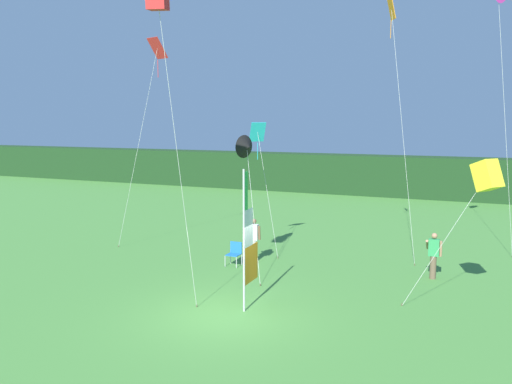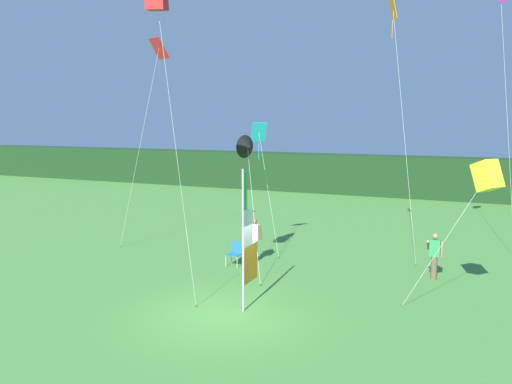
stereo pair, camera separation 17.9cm
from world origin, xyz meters
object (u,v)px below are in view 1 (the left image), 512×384
(folding_chair, at_px, (235,252))
(person_near_banner, at_px, (254,239))
(kite_orange_diamond_3, at_px, (393,27))
(kite_red_diamond_6, at_px, (155,59))
(banner_flag, at_px, (248,242))
(person_mid_field, at_px, (434,254))
(kite_black_delta_5, at_px, (247,147))
(kite_yellow_box_2, at_px, (487,176))
(kite_cyan_diamond_4, at_px, (258,137))

(folding_chair, bearing_deg, person_near_banner, 56.50)
(kite_orange_diamond_3, relative_size, kite_red_diamond_6, 1.15)
(banner_flag, bearing_deg, folding_chair, 120.28)
(banner_flag, xyz_separation_m, person_near_banner, (-1.88, 4.81, -1.08))
(folding_chair, bearing_deg, person_mid_field, 9.08)
(kite_black_delta_5, relative_size, kite_red_diamond_6, 0.56)
(banner_flag, height_order, kite_red_diamond_6, kite_red_diamond_6)
(person_near_banner, bearing_deg, banner_flag, -68.63)
(kite_yellow_box_2, relative_size, kite_black_delta_5, 0.90)
(banner_flag, bearing_deg, person_near_banner, 111.37)
(kite_yellow_box_2, distance_m, kite_black_delta_5, 8.48)
(kite_yellow_box_2, xyz_separation_m, kite_red_diamond_6, (-12.76, 2.72, 4.07))
(kite_cyan_diamond_4, bearing_deg, kite_yellow_box_2, -24.95)
(kite_yellow_box_2, xyz_separation_m, kite_orange_diamond_3, (-3.58, 5.37, 5.13))
(kite_yellow_box_2, height_order, kite_black_delta_5, kite_black_delta_5)
(person_mid_field, height_order, folding_chair, person_mid_field)
(person_near_banner, xyz_separation_m, kite_black_delta_5, (-0.03, -0.60, 3.63))
(person_mid_field, height_order, kite_black_delta_5, kite_black_delta_5)
(banner_flag, xyz_separation_m, person_mid_field, (4.82, 5.22, -1.13))
(folding_chair, height_order, kite_cyan_diamond_4, kite_cyan_diamond_4)
(kite_cyan_diamond_4, distance_m, kite_red_diamond_6, 5.35)
(person_near_banner, distance_m, person_mid_field, 6.72)
(kite_orange_diamond_3, height_order, kite_red_diamond_6, kite_orange_diamond_3)
(banner_flag, xyz_separation_m, kite_orange_diamond_3, (2.76, 7.72, 7.12))
(folding_chair, distance_m, kite_yellow_box_2, 9.54)
(kite_black_delta_5, bearing_deg, kite_yellow_box_2, -12.66)
(kite_yellow_box_2, height_order, kite_cyan_diamond_4, kite_cyan_diamond_4)
(kite_orange_diamond_3, bearing_deg, kite_cyan_diamond_4, -165.64)
(person_mid_field, xyz_separation_m, kite_black_delta_5, (-6.73, -1.01, 3.68))
(kite_black_delta_5, bearing_deg, person_near_banner, 87.19)
(kite_yellow_box_2, relative_size, kite_red_diamond_6, 0.50)
(kite_cyan_diamond_4, bearing_deg, folding_chair, -90.21)
(folding_chair, xyz_separation_m, kite_black_delta_5, (0.46, 0.14, 4.04))
(kite_red_diamond_6, bearing_deg, person_mid_field, 0.74)
(kite_cyan_diamond_4, xyz_separation_m, kite_red_diamond_6, (-4.06, -1.33, 3.22))
(kite_yellow_box_2, bearing_deg, kite_red_diamond_6, 167.97)
(banner_flag, height_order, kite_yellow_box_2, kite_yellow_box_2)
(folding_chair, relative_size, kite_red_diamond_6, 0.10)
(person_mid_field, distance_m, kite_red_diamond_6, 13.35)
(kite_orange_diamond_3, bearing_deg, folding_chair, -144.60)
(folding_chair, distance_m, kite_orange_diamond_3, 10.68)
(kite_black_delta_5, height_order, kite_red_diamond_6, kite_red_diamond_6)
(folding_chair, bearing_deg, banner_flag, -59.72)
(banner_flag, distance_m, kite_red_diamond_6, 10.19)
(person_mid_field, relative_size, kite_red_diamond_6, 0.19)
(person_mid_field, xyz_separation_m, kite_yellow_box_2, (1.52, -2.86, 3.13))
(kite_orange_diamond_3, xyz_separation_m, kite_black_delta_5, (-4.68, -3.51, -4.58))
(person_near_banner, xyz_separation_m, kite_cyan_diamond_4, (-0.48, 1.59, 3.93))
(kite_red_diamond_6, bearing_deg, kite_orange_diamond_3, 16.08)
(kite_cyan_diamond_4, bearing_deg, kite_red_diamond_6, -161.80)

